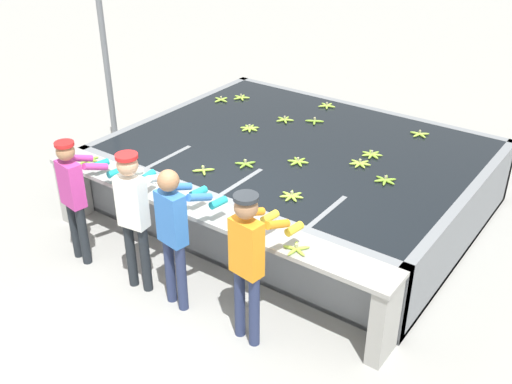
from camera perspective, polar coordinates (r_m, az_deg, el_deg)
ground_plane at (r=7.04m, az=-6.09°, el=-8.68°), size 80.00×80.00×0.00m
wash_tank at (r=8.34m, az=4.11°, el=1.61°), size 4.73×3.69×0.93m
work_ledge at (r=6.80m, az=-5.12°, el=-3.34°), size 4.73×0.45×0.93m
worker_0 at (r=7.24m, az=-16.86°, el=0.12°), size 0.48×0.73×1.57m
worker_1 at (r=6.54m, az=-11.49°, el=-1.56°), size 0.47×0.74×1.68m
worker_2 at (r=6.22m, az=-7.75°, el=-3.29°), size 0.47×0.73×1.65m
worker_3 at (r=5.69m, az=-0.68°, el=-5.98°), size 0.47×0.74×1.68m
banana_bunch_floating_0 at (r=8.71m, az=15.31°, el=5.35°), size 0.27×0.28×0.08m
banana_bunch_floating_1 at (r=9.49m, az=6.75°, el=8.16°), size 0.28×0.27×0.08m
banana_bunch_floating_2 at (r=8.89m, az=5.59°, el=6.75°), size 0.26×0.26×0.08m
banana_bunch_floating_3 at (r=6.83m, az=3.41°, el=-0.37°), size 0.28×0.28×0.08m
banana_bunch_floating_4 at (r=8.59m, az=-0.62°, el=6.09°), size 0.28×0.28×0.08m
banana_bunch_floating_5 at (r=7.55m, az=-1.00°, el=2.70°), size 0.28×0.27×0.08m
banana_bunch_floating_6 at (r=7.94m, az=10.96°, el=3.53°), size 0.28×0.28×0.08m
banana_bunch_floating_7 at (r=7.32m, az=12.21°, el=1.11°), size 0.28×0.28×0.08m
banana_bunch_floating_8 at (r=7.68m, az=9.87°, el=2.71°), size 0.28×0.28×0.08m
banana_bunch_floating_9 at (r=8.90m, az=2.74°, el=6.89°), size 0.28×0.27×0.08m
banana_bunch_floating_10 at (r=7.42m, az=-5.03°, el=2.09°), size 0.23×0.23×0.08m
banana_bunch_floating_11 at (r=7.62m, az=4.02°, el=2.90°), size 0.27×0.28×0.08m
banana_bunch_floating_12 at (r=9.69m, az=-3.35°, el=8.77°), size 0.28×0.28×0.08m
banana_bunch_floating_13 at (r=9.78m, az=-1.42°, el=8.98°), size 0.27×0.28×0.08m
banana_bunch_ledge_0 at (r=7.95m, az=-15.70°, el=2.99°), size 0.28×0.28×0.08m
banana_bunch_ledge_1 at (r=5.92m, az=3.86°, el=-5.43°), size 0.28×0.27×0.08m
knife_0 at (r=7.35m, az=-10.81°, el=1.34°), size 0.35×0.04×0.02m
support_post_left at (r=9.51m, az=-14.05°, el=11.74°), size 0.09×0.09×3.20m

